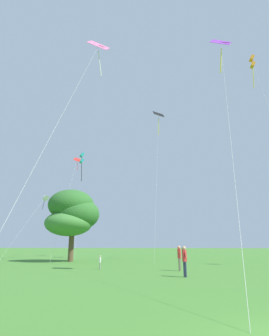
# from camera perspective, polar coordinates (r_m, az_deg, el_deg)

# --- Properties ---
(kite_white_distant) EXTENTS (1.90, 7.54, 8.79)m
(kite_white_distant) POSITION_cam_1_polar(r_m,az_deg,el_deg) (39.50, -18.43, -5.88)
(kite_white_distant) COLOR white
(kite_white_distant) RESTS_ON ground_plane
(kite_teal_box) EXTENTS (3.65, 9.85, 18.97)m
(kite_teal_box) POSITION_cam_1_polar(r_m,az_deg,el_deg) (52.49, -11.07, 1.89)
(kite_teal_box) COLOR teal
(kite_teal_box) RESTS_ON ground_plane
(kite_black_large) EXTENTS (1.78, 9.01, 21.40)m
(kite_black_large) POSITION_cam_1_polar(r_m,az_deg,el_deg) (40.76, 5.08, 9.97)
(kite_black_large) COLOR black
(kite_black_large) RESTS_ON ground_plane
(kite_purple_streamer) EXTENTS (3.44, 11.37, 17.28)m
(kite_purple_streamer) POSITION_cam_1_polar(r_m,az_deg,el_deg) (22.54, 17.82, 22.72)
(kite_purple_streamer) COLOR purple
(kite_purple_streamer) RESTS_ON ground_plane
(kite_pink_low) EXTENTS (1.52, 9.74, 16.68)m
(kite_pink_low) POSITION_cam_1_polar(r_m,az_deg,el_deg) (21.23, -7.94, 23.03)
(kite_pink_low) COLOR pink
(kite_pink_low) RESTS_ON ground_plane
(kite_orange_box) EXTENTS (1.34, 8.33, 27.46)m
(kite_orange_box) POSITION_cam_1_polar(r_m,az_deg,el_deg) (43.54, 23.67, 19.64)
(kite_orange_box) COLOR orange
(kite_orange_box) RESTS_ON ground_plane
(kite_red_high) EXTENTS (1.23, 8.71, 14.70)m
(kite_red_high) POSITION_cam_1_polar(r_m,az_deg,el_deg) (40.80, -12.30, 0.48)
(kite_red_high) COLOR red
(kite_red_high) RESTS_ON ground_plane
(kite_green_small) EXTENTS (4.71, 10.93, 10.81)m
(kite_green_small) POSITION_cam_1_polar(r_m,az_deg,el_deg) (50.19, -11.97, -6.72)
(kite_green_small) COLOR green
(kite_green_small) RESTS_ON ground_plane
(person_with_spool) EXTENTS (0.25, 0.57, 1.78)m
(person_with_spool) POSITION_cam_1_polar(r_m,az_deg,el_deg) (21.33, 9.44, -17.80)
(person_with_spool) COLOR #665B4C
(person_with_spool) RESTS_ON ground_plane
(person_in_blue_jacket) EXTENTS (0.30, 0.55, 1.75)m
(person_in_blue_jacket) POSITION_cam_1_polar(r_m,az_deg,el_deg) (17.30, 10.52, -18.25)
(person_in_blue_jacket) COLOR #2D3351
(person_in_blue_jacket) RESTS_ON ground_plane
(person_child_small) EXTENTS (0.19, 0.32, 1.03)m
(person_child_small) POSITION_cam_1_polar(r_m,az_deg,el_deg) (22.54, -7.30, -18.92)
(person_child_small) COLOR gray
(person_child_small) RESTS_ON ground_plane
(tree_left_oak) EXTENTS (6.23, 5.76, 8.33)m
(tree_left_oak) POSITION_cam_1_polar(r_m,az_deg,el_deg) (33.49, -12.96, -9.39)
(tree_left_oak) COLOR brown
(tree_left_oak) RESTS_ON ground_plane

